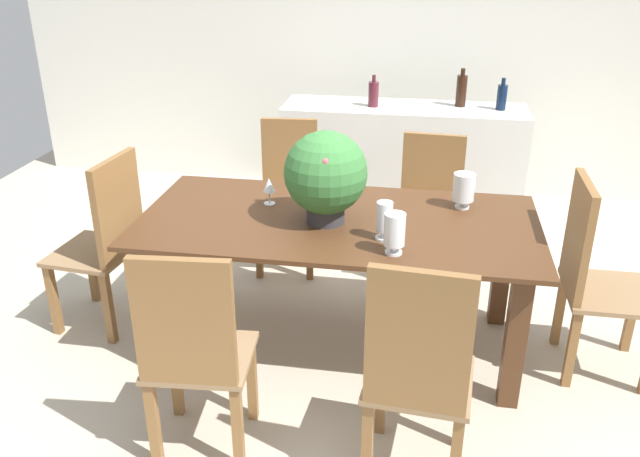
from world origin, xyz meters
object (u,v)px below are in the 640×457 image
object	(u,v)px
chair_far_right	(430,199)
chair_foot_end	(592,271)
dining_table	(337,243)
crystal_vase_center_near	(464,188)
chair_near_right	(418,370)
flower_centerpiece	(326,175)
crystal_vase_right	(384,219)
wine_bottle_tall	(461,90)
crystal_vase_left	(395,231)
kitchen_counter	(402,164)
wine_bottle_amber	(502,97)
chair_head_end	(108,236)
chair_near_left	(193,349)
wine_glass	(269,186)
chair_far_left	(288,187)
wine_bottle_clear	(373,94)

from	to	relation	value
chair_far_right	chair_foot_end	distance (m)	1.28
dining_table	crystal_vase_center_near	bearing A→B (deg)	22.63
chair_near_right	chair_foot_end	size ratio (longest dim) A/B	1.01
flower_centerpiece	crystal_vase_right	bearing A→B (deg)	-27.57
flower_centerpiece	crystal_vase_right	distance (m)	0.39
wine_bottle_tall	crystal_vase_right	bearing A→B (deg)	-100.77
crystal_vase_left	kitchen_counter	distance (m)	2.25
crystal_vase_right	wine_bottle_amber	distance (m)	2.21
crystal_vase_left	crystal_vase_center_near	world-z (taller)	crystal_vase_left
crystal_vase_center_near	chair_head_end	bearing A→B (deg)	-171.87
crystal_vase_right	wine_bottle_amber	bearing A→B (deg)	71.36
dining_table	wine_bottle_tall	distance (m)	2.09
chair_foot_end	wine_bottle_tall	distance (m)	2.10
chair_near_right	kitchen_counter	size ratio (longest dim) A/B	0.57
kitchen_counter	wine_bottle_tall	distance (m)	0.72
chair_near_left	chair_head_end	size ratio (longest dim) A/B	0.99
chair_far_right	flower_centerpiece	world-z (taller)	flower_centerpiece
wine_bottle_amber	crystal_vase_left	bearing A→B (deg)	-106.11
chair_far_right	crystal_vase_right	size ratio (longest dim) A/B	4.82
flower_centerpiece	kitchen_counter	size ratio (longest dim) A/B	0.26
chair_foot_end	kitchen_counter	distance (m)	2.14
chair_head_end	chair_near_left	bearing A→B (deg)	46.73
dining_table	chair_far_right	distance (m)	1.09
chair_head_end	wine_glass	size ratio (longest dim) A/B	6.84
chair_head_end	wine_bottle_amber	size ratio (longest dim) A/B	4.38
crystal_vase_center_near	crystal_vase_left	bearing A→B (deg)	-118.11
chair_far_left	wine_bottle_clear	xyz separation A→B (m)	(0.49, 0.84, 0.47)
flower_centerpiece	wine_glass	size ratio (longest dim) A/B	3.18
chair_far_left	crystal_vase_right	world-z (taller)	chair_far_left
wine_bottle_amber	wine_bottle_tall	bearing A→B (deg)	168.56
crystal_vase_left	chair_near_right	bearing A→B (deg)	-77.00
wine_bottle_amber	crystal_vase_center_near	bearing A→B (deg)	-100.98
chair_far_left	crystal_vase_center_near	size ratio (longest dim) A/B	5.09
dining_table	chair_near_right	world-z (taller)	chair_near_right
flower_centerpiece	chair_foot_end	bearing A→B (deg)	1.66
chair_far_right	wine_bottle_tall	xyz separation A→B (m)	(0.19, 0.97, 0.52)
chair_near_right	wine_bottle_amber	world-z (taller)	wine_bottle_amber
chair_head_end	wine_bottle_clear	bearing A→B (deg)	149.78
chair_near_right	dining_table	bearing A→B (deg)	-60.15
kitchen_counter	dining_table	bearing A→B (deg)	-97.56
flower_centerpiece	wine_bottle_clear	world-z (taller)	flower_centerpiece
crystal_vase_right	wine_bottle_tall	size ratio (longest dim) A/B	0.68
chair_far_left	chair_foot_end	xyz separation A→B (m)	(1.79, -0.99, 0.03)
chair_far_left	wine_bottle_tall	bearing A→B (deg)	34.46
kitchen_counter	flower_centerpiece	bearing A→B (deg)	-99.16
chair_far_right	crystal_vase_left	distance (m)	1.39
chair_near_right	kitchen_counter	distance (m)	2.86
chair_near_right	chair_head_end	bearing A→B (deg)	-24.05
crystal_vase_left	wine_glass	xyz separation A→B (m)	(-0.72, 0.50, -0.01)
chair_near_left	flower_centerpiece	xyz separation A→B (m)	(0.40, 0.94, 0.46)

